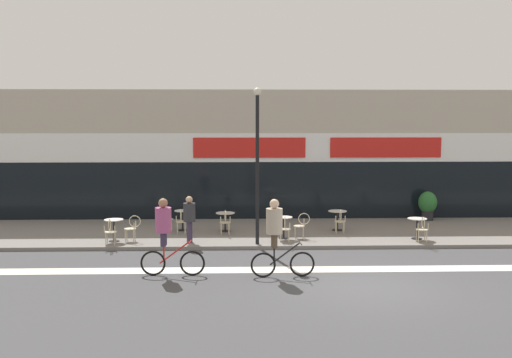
% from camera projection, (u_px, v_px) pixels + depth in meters
% --- Properties ---
extents(ground_plane, '(120.00, 120.00, 0.00)m').
position_uv_depth(ground_plane, '(368.00, 287.00, 15.39)').
color(ground_plane, '#424244').
extents(sidewalk_slab, '(40.00, 5.50, 0.12)m').
position_uv_depth(sidewalk_slab, '(327.00, 232.00, 22.59)').
color(sidewalk_slab, slate).
rests_on(sidewalk_slab, ground).
extents(storefront_facade, '(40.00, 4.06, 5.53)m').
position_uv_depth(storefront_facade, '(312.00, 154.00, 27.01)').
color(storefront_facade, '#B2A899').
rests_on(storefront_facade, ground).
extents(bike_lane_stripe, '(36.00, 0.70, 0.01)m').
position_uv_depth(bike_lane_stripe, '(354.00, 269.00, 17.22)').
color(bike_lane_stripe, silver).
rests_on(bike_lane_stripe, ground).
extents(bistro_table_0, '(0.65, 0.65, 0.77)m').
position_uv_depth(bistro_table_0, '(114.00, 226.00, 20.49)').
color(bistro_table_0, black).
rests_on(bistro_table_0, sidewalk_slab).
extents(bistro_table_1, '(0.61, 0.61, 0.77)m').
position_uv_depth(bistro_table_1, '(183.00, 216.00, 22.51)').
color(bistro_table_1, black).
rests_on(bistro_table_1, sidewalk_slab).
extents(bistro_table_2, '(0.71, 0.71, 0.71)m').
position_uv_depth(bistro_table_2, '(225.00, 218.00, 22.34)').
color(bistro_table_2, black).
rests_on(bistro_table_2, sidewalk_slab).
extents(bistro_table_3, '(0.62, 0.62, 0.77)m').
position_uv_depth(bistro_table_3, '(284.00, 223.00, 21.03)').
color(bistro_table_3, black).
rests_on(bistro_table_3, sidewalk_slab).
extents(bistro_table_4, '(0.69, 0.69, 0.75)m').
position_uv_depth(bistro_table_4, '(337.00, 216.00, 22.54)').
color(bistro_table_4, black).
rests_on(bistro_table_4, sidewalk_slab).
extents(bistro_table_5, '(0.67, 0.67, 0.73)m').
position_uv_depth(bistro_table_5, '(417.00, 224.00, 20.92)').
color(bistro_table_5, black).
rests_on(bistro_table_5, sidewalk_slab).
extents(cafe_chair_0_near, '(0.42, 0.58, 0.90)m').
position_uv_depth(cafe_chair_0_near, '(110.00, 230.00, 19.87)').
color(cafe_chair_0_near, beige).
rests_on(cafe_chair_0_near, sidewalk_slab).
extents(cafe_chair_0_side, '(0.58, 0.40, 0.90)m').
position_uv_depth(cafe_chair_0_side, '(132.00, 226.00, 20.51)').
color(cafe_chair_0_side, beige).
rests_on(cafe_chair_0_side, sidewalk_slab).
extents(cafe_chair_1_near, '(0.42, 0.58, 0.90)m').
position_uv_depth(cafe_chair_1_near, '(181.00, 220.00, 21.89)').
color(cafe_chair_1_near, beige).
rests_on(cafe_chair_1_near, sidewalk_slab).
extents(cafe_chair_1_side, '(0.59, 0.44, 0.90)m').
position_uv_depth(cafe_chair_1_side, '(166.00, 217.00, 22.48)').
color(cafe_chair_1_side, beige).
rests_on(cafe_chair_1_side, sidewalk_slab).
extents(cafe_chair_2_near, '(0.44, 0.59, 0.90)m').
position_uv_depth(cafe_chair_2_near, '(225.00, 221.00, 21.72)').
color(cafe_chair_2_near, beige).
rests_on(cafe_chair_2_near, sidewalk_slab).
extents(cafe_chair_3_near, '(0.44, 0.59, 0.90)m').
position_uv_depth(cafe_chair_3_near, '(285.00, 227.00, 20.41)').
color(cafe_chair_3_near, beige).
rests_on(cafe_chair_3_near, sidewalk_slab).
extents(cafe_chair_3_side, '(0.59, 0.44, 0.90)m').
position_uv_depth(cafe_chair_3_side, '(301.00, 224.00, 21.04)').
color(cafe_chair_3_side, beige).
rests_on(cafe_chair_3_side, sidewalk_slab).
extents(cafe_chair_4_near, '(0.42, 0.58, 0.90)m').
position_uv_depth(cafe_chair_4_near, '(340.00, 220.00, 21.92)').
color(cafe_chair_4_near, beige).
rests_on(cafe_chair_4_near, sidewalk_slab).
extents(cafe_chair_5_near, '(0.43, 0.59, 0.90)m').
position_uv_depth(cafe_chair_5_near, '(422.00, 228.00, 20.30)').
color(cafe_chair_5_near, beige).
rests_on(cafe_chair_5_near, sidewalk_slab).
extents(planter_pot, '(0.76, 0.76, 1.20)m').
position_uv_depth(planter_pot, '(428.00, 204.00, 24.82)').
color(planter_pot, '#232326').
rests_on(planter_pot, sidewalk_slab).
extents(lamp_post, '(0.26, 0.26, 5.21)m').
position_uv_depth(lamp_post, '(257.00, 155.00, 19.83)').
color(lamp_post, black).
rests_on(lamp_post, sidewalk_slab).
extents(cyclist_0, '(1.79, 0.50, 2.15)m').
position_uv_depth(cyclist_0, '(166.00, 231.00, 16.40)').
color(cyclist_0, black).
rests_on(cyclist_0, ground).
extents(cyclist_1, '(1.77, 0.52, 2.16)m').
position_uv_depth(cyclist_1, '(276.00, 232.00, 16.24)').
color(cyclist_1, black).
rests_on(cyclist_1, ground).
extents(pedestrian_near_end, '(0.50, 0.50, 1.59)m').
position_uv_depth(pedestrian_near_end, '(189.00, 215.00, 20.28)').
color(pedestrian_near_end, '#382D47').
rests_on(pedestrian_near_end, sidewalk_slab).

